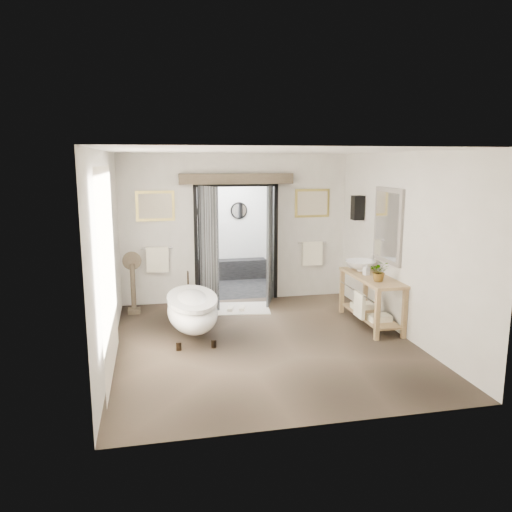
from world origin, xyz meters
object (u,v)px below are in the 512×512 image
clawfoot_tub (192,310)px  basin (360,266)px  vanity (370,296)px  rug (237,308)px

clawfoot_tub → basin: (2.98, 0.31, 0.52)m
clawfoot_tub → vanity: size_ratio=1.11×
vanity → clawfoot_tub: bearing=178.0°
rug → basin: 2.44m
vanity → basin: size_ratio=2.95×
rug → vanity: bearing=-33.6°
clawfoot_tub → vanity: (3.00, -0.10, 0.08)m
clawfoot_tub → basin: basin is taller
vanity → rug: 2.52m
clawfoot_tub → rug: clawfoot_tub is taller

